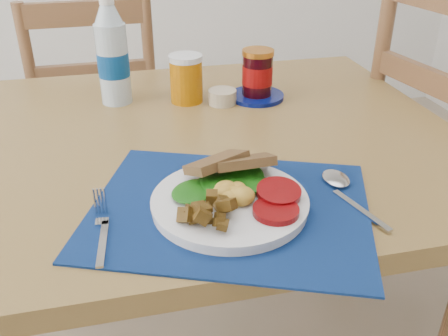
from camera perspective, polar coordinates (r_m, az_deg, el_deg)
name	(u,v)px	position (r m, az deg, el deg)	size (l,w,h in m)	color
table	(127,177)	(1.07, -11.01, -0.97)	(1.40, 0.90, 0.75)	brown
chair_far	(96,101)	(1.77, -14.38, 7.44)	(0.42, 0.41, 1.12)	brown
placemat	(230,208)	(0.80, 0.65, -4.63)	(0.44, 0.34, 0.00)	#041031
breakfast_plate	(227,200)	(0.78, 0.38, -3.66)	(0.25, 0.25, 0.06)	silver
fork	(102,229)	(0.77, -13.73, -6.81)	(0.02, 0.15, 0.00)	#B2B5BA
spoon	(343,188)	(0.86, 13.42, -2.25)	(0.05, 0.19, 0.01)	#B2B5BA
water_bottle	(113,57)	(1.20, -12.60, 12.25)	(0.07, 0.07, 0.25)	#ADBFCC
juice_glass	(186,80)	(1.20, -4.33, 10.00)	(0.08, 0.08, 0.11)	#AA5F04
ramekin	(222,97)	(1.20, -0.20, 8.14)	(0.07, 0.07, 0.03)	tan
jam_on_saucer	(257,77)	(1.22, 3.82, 10.31)	(0.13, 0.13, 0.12)	#051058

